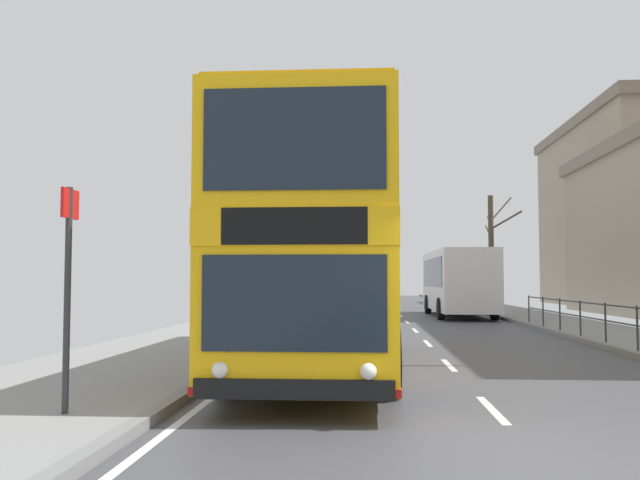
# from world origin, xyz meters

# --- Properties ---
(ground) EXTENTS (15.80, 140.00, 0.20)m
(ground) POSITION_xyz_m (-0.72, -0.00, 0.04)
(ground) COLOR #47474C
(double_decker_bus_main) EXTENTS (2.73, 11.38, 4.33)m
(double_decker_bus_main) POSITION_xyz_m (-2.52, 6.89, 2.27)
(double_decker_bus_main) COLOR #F4B20F
(double_decker_bus_main) RESTS_ON ground
(background_bus_far_lane) EXTENTS (2.66, 9.41, 3.09)m
(background_bus_far_lane) POSITION_xyz_m (2.70, 26.34, 1.69)
(background_bus_far_lane) COLOR white
(background_bus_far_lane) RESTS_ON ground
(bus_stop_sign_near) EXTENTS (0.08, 0.44, 2.72)m
(bus_stop_sign_near) POSITION_xyz_m (-5.28, 1.25, 1.81)
(bus_stop_sign_near) COLOR #2D2D33
(bus_stop_sign_near) RESTS_ON ground
(bare_tree_far_00) EXTENTS (2.15, 1.66, 6.83)m
(bare_tree_far_00) POSITION_xyz_m (6.10, 36.06, 3.73)
(bare_tree_far_00) COLOR #4C3D2D
(bare_tree_far_00) RESTS_ON ground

